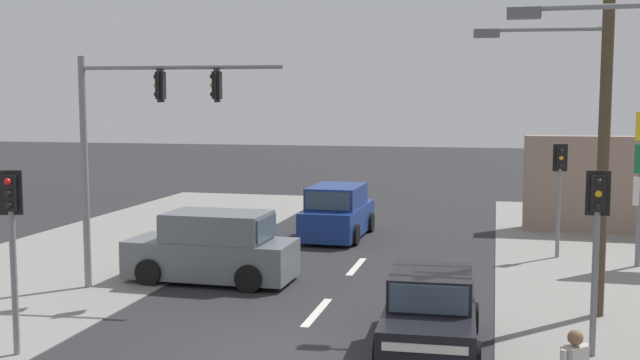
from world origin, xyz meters
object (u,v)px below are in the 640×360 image
(suv_oncoming_near, at_px, (213,249))
(sedan_oncoming_mid, at_px, (430,315))
(suv_crossing_left, at_px, (338,213))
(utility_pole_midground_right, at_px, (599,103))
(pedestal_signal_right_kerb, at_px, (597,232))
(pedestal_signal_far_median, at_px, (559,181))
(pedestal_signal_left_kerb, at_px, (12,231))
(traffic_signal_mast, at_px, (132,129))

(suv_oncoming_near, distance_m, sedan_oncoming_mid, 7.60)
(suv_oncoming_near, height_order, suv_crossing_left, same)
(utility_pole_midground_right, xyz_separation_m, pedestal_signal_right_kerb, (-0.31, -2.90, -2.40))
(pedestal_signal_right_kerb, xyz_separation_m, suv_oncoming_near, (-9.25, 4.10, -1.53))
(pedestal_signal_far_median, distance_m, suv_crossing_left, 7.83)
(sedan_oncoming_mid, bearing_deg, pedestal_signal_left_kerb, -164.19)
(suv_oncoming_near, xyz_separation_m, sedan_oncoming_mid, (6.21, -4.37, -0.18))
(utility_pole_midground_right, bearing_deg, pedestal_signal_left_kerb, -154.14)
(traffic_signal_mast, height_order, pedestal_signal_far_median, traffic_signal_mast)
(pedestal_signal_far_median, height_order, sedan_oncoming_mid, pedestal_signal_far_median)
(pedestal_signal_right_kerb, relative_size, suv_crossing_left, 0.78)
(suv_oncoming_near, bearing_deg, suv_crossing_left, 75.39)
(pedestal_signal_left_kerb, height_order, sedan_oncoming_mid, pedestal_signal_left_kerb)
(pedestal_signal_left_kerb, bearing_deg, traffic_signal_mast, 92.01)
(pedestal_signal_right_kerb, bearing_deg, pedestal_signal_far_median, 89.57)
(utility_pole_midground_right, relative_size, suv_crossing_left, 1.95)
(suv_crossing_left, bearing_deg, traffic_signal_mast, -112.26)
(suv_oncoming_near, relative_size, sedan_oncoming_mid, 1.06)
(pedestal_signal_left_kerb, height_order, suv_oncoming_near, pedestal_signal_left_kerb)
(sedan_oncoming_mid, bearing_deg, traffic_signal_mast, 158.77)
(pedestal_signal_far_median, bearing_deg, suv_crossing_left, 165.13)
(traffic_signal_mast, bearing_deg, pedestal_signal_left_kerb, -87.99)
(pedestal_signal_left_kerb, distance_m, suv_oncoming_near, 6.87)
(suv_oncoming_near, xyz_separation_m, suv_crossing_left, (1.90, 7.30, 0.00))
(sedan_oncoming_mid, bearing_deg, pedestal_signal_far_median, 72.24)
(utility_pole_midground_right, relative_size, pedestal_signal_right_kerb, 2.51)
(utility_pole_midground_right, height_order, sedan_oncoming_mid, utility_pole_midground_right)
(suv_oncoming_near, bearing_deg, pedestal_signal_far_median, 29.77)
(utility_pole_midground_right, height_order, suv_oncoming_near, utility_pole_midground_right)
(pedestal_signal_right_kerb, bearing_deg, utility_pole_midground_right, 83.87)
(pedestal_signal_far_median, relative_size, suv_oncoming_near, 0.78)
(utility_pole_midground_right, relative_size, suv_oncoming_near, 1.95)
(pedestal_signal_right_kerb, xyz_separation_m, sedan_oncoming_mid, (-3.04, -0.27, -1.71))
(pedestal_signal_far_median, bearing_deg, sedan_oncoming_mid, -107.76)
(traffic_signal_mast, relative_size, pedestal_signal_far_median, 1.69)
(suv_crossing_left, bearing_deg, pedestal_signal_right_kerb, -57.20)
(utility_pole_midground_right, distance_m, pedestal_signal_right_kerb, 3.78)
(suv_crossing_left, bearing_deg, sedan_oncoming_mid, -69.72)
(pedestal_signal_far_median, bearing_deg, traffic_signal_mast, -148.71)
(traffic_signal_mast, xyz_separation_m, sedan_oncoming_mid, (7.84, -3.05, -3.44))
(suv_oncoming_near, bearing_deg, pedestal_signal_left_kerb, -102.46)
(traffic_signal_mast, relative_size, pedestal_signal_left_kerb, 1.69)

